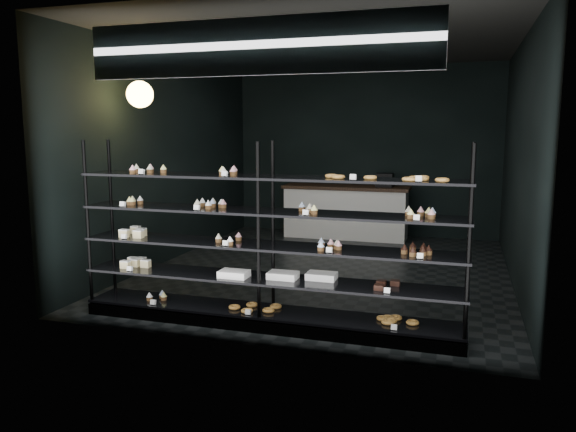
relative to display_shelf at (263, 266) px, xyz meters
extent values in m
cube|color=black|center=(0.10, 2.45, -0.62)|extent=(5.00, 6.00, 0.01)
cube|color=black|center=(0.10, 2.45, 2.57)|extent=(5.00, 6.00, 0.01)
cube|color=black|center=(0.10, 5.45, 0.97)|extent=(5.00, 0.01, 3.20)
cube|color=black|center=(0.10, -0.55, 0.97)|extent=(5.00, 0.01, 3.20)
cube|color=black|center=(-2.40, 2.45, 0.97)|extent=(0.01, 6.00, 3.20)
cube|color=black|center=(2.60, 2.45, 0.97)|extent=(0.01, 6.00, 3.20)
cube|color=black|center=(0.03, 0.00, -0.57)|extent=(4.00, 0.50, 0.12)
cylinder|color=black|center=(-1.94, -0.22, 0.36)|extent=(0.04, 0.04, 1.85)
cylinder|color=black|center=(-1.94, 0.22, 0.36)|extent=(0.04, 0.04, 1.85)
cylinder|color=black|center=(0.03, -0.22, 0.36)|extent=(0.04, 0.04, 1.85)
cylinder|color=black|center=(0.03, 0.22, 0.36)|extent=(0.04, 0.04, 1.85)
cylinder|color=black|center=(2.00, -0.22, 0.36)|extent=(0.04, 0.04, 1.85)
cylinder|color=black|center=(2.00, 0.22, 0.36)|extent=(0.04, 0.04, 1.85)
cube|color=black|center=(0.03, 0.00, -0.48)|extent=(4.00, 0.50, 0.03)
cube|color=black|center=(0.03, 0.00, -0.13)|extent=(4.00, 0.50, 0.02)
cube|color=black|center=(0.03, 0.00, 0.22)|extent=(4.00, 0.50, 0.02)
cube|color=black|center=(0.03, 0.00, 0.57)|extent=(4.00, 0.50, 0.02)
cube|color=black|center=(0.03, 0.00, 0.92)|extent=(4.00, 0.50, 0.02)
cube|color=white|center=(-1.28, -0.18, 0.96)|extent=(0.06, 0.04, 0.06)
cube|color=white|center=(-0.30, -0.18, 0.96)|extent=(0.06, 0.04, 0.06)
cube|color=white|center=(0.92, -0.18, 0.96)|extent=(0.05, 0.04, 0.06)
cube|color=white|center=(1.59, -0.18, 0.96)|extent=(0.06, 0.04, 0.06)
cube|color=white|center=(-1.53, -0.18, 0.61)|extent=(0.06, 0.04, 0.06)
cube|color=white|center=(-0.63, -0.18, 0.61)|extent=(0.05, 0.04, 0.06)
cube|color=white|center=(0.47, -0.18, 0.61)|extent=(0.06, 0.04, 0.06)
cube|color=white|center=(1.50, -0.18, 0.61)|extent=(0.06, 0.04, 0.06)
cube|color=white|center=(-1.49, -0.18, 0.26)|extent=(0.06, 0.04, 0.06)
cube|color=white|center=(-0.39, -0.18, 0.26)|extent=(0.05, 0.04, 0.06)
cube|color=white|center=(0.70, -0.18, 0.26)|extent=(0.05, 0.04, 0.06)
cube|color=white|center=(1.54, -0.18, 0.26)|extent=(0.06, 0.04, 0.06)
cube|color=white|center=(-1.48, -0.18, -0.09)|extent=(0.06, 0.04, 0.06)
cube|color=white|center=(1.33, -0.18, -0.09)|extent=(0.06, 0.04, 0.06)
cube|color=white|center=(-1.16, -0.18, -0.44)|extent=(0.06, 0.04, 0.06)
cube|color=white|center=(-0.07, -0.18, -0.44)|extent=(0.05, 0.04, 0.06)
cube|color=white|center=(1.36, -0.18, -0.44)|extent=(0.06, 0.04, 0.06)
cube|color=#0C1C3F|center=(0.10, -0.47, 2.12)|extent=(3.20, 0.04, 0.45)
cube|color=white|center=(0.10, -0.49, 2.12)|extent=(3.30, 0.02, 0.50)
cylinder|color=black|center=(-1.94, 0.92, 2.27)|extent=(0.01, 0.01, 0.57)
sphere|color=#FFC259|center=(-1.94, 0.92, 1.82)|extent=(0.33, 0.33, 0.33)
cube|color=silver|center=(-0.15, 4.95, -0.17)|extent=(2.25, 0.60, 0.92)
cube|color=black|center=(-0.15, 4.95, 0.32)|extent=(2.34, 0.65, 0.06)
cube|color=black|center=(0.56, 4.95, 0.48)|extent=(0.30, 0.30, 0.25)
camera|label=1|loc=(1.92, -5.28, 1.40)|focal=35.00mm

